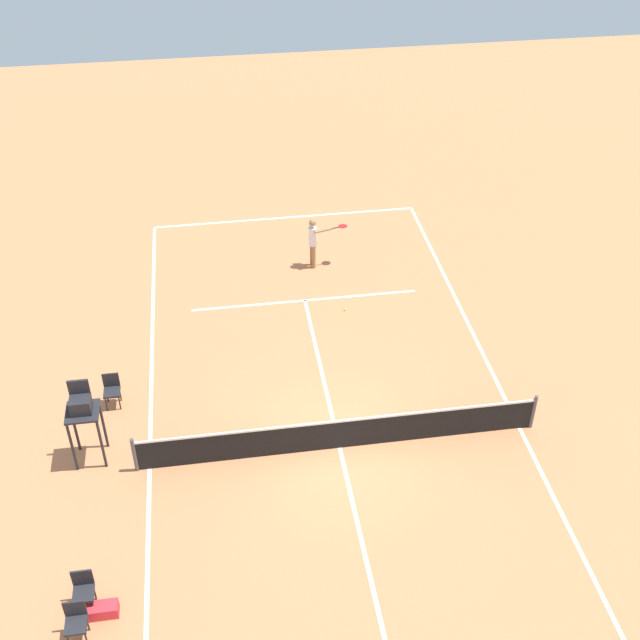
# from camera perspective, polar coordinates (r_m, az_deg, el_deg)

# --- Properties ---
(ground_plane) EXTENTS (60.00, 60.00, 0.00)m
(ground_plane) POSITION_cam_1_polar(r_m,az_deg,el_deg) (21.11, 1.38, -8.91)
(ground_plane) COLOR #D37A4C
(court_lines) EXTENTS (9.71, 23.96, 0.01)m
(court_lines) POSITION_cam_1_polar(r_m,az_deg,el_deg) (21.11, 1.38, -8.90)
(court_lines) COLOR white
(court_lines) RESTS_ON ground
(tennis_net) EXTENTS (10.31, 0.10, 1.07)m
(tennis_net) POSITION_cam_1_polar(r_m,az_deg,el_deg) (20.76, 1.40, -7.96)
(tennis_net) COLOR #4C4C51
(tennis_net) RESTS_ON ground
(player_serving) EXTENTS (1.35, 0.47, 1.81)m
(player_serving) POSITION_cam_1_polar(r_m,az_deg,el_deg) (27.14, -0.41, 5.73)
(player_serving) COLOR #9E704C
(player_serving) RESTS_ON ground
(tennis_ball) EXTENTS (0.07, 0.07, 0.07)m
(tennis_ball) POSITION_cam_1_polar(r_m,az_deg,el_deg) (25.60, 1.75, 0.74)
(tennis_ball) COLOR #CCE033
(tennis_ball) RESTS_ON ground
(umpire_chair) EXTENTS (0.80, 0.80, 2.41)m
(umpire_chair) POSITION_cam_1_polar(r_m,az_deg,el_deg) (20.56, -16.30, -6.09)
(umpire_chair) COLOR #232328
(umpire_chair) RESTS_ON ground
(courtside_chair_near) EXTENTS (0.44, 0.46, 0.95)m
(courtside_chair_near) POSITION_cam_1_polar(r_m,az_deg,el_deg) (18.05, -16.72, -19.48)
(courtside_chair_near) COLOR #262626
(courtside_chair_near) RESTS_ON ground
(courtside_chair_mid) EXTENTS (0.44, 0.46, 0.95)m
(courtside_chair_mid) POSITION_cam_1_polar(r_m,az_deg,el_deg) (22.64, -14.37, -4.68)
(courtside_chair_mid) COLOR #262626
(courtside_chair_mid) RESTS_ON ground
(courtside_chair_far) EXTENTS (0.44, 0.46, 0.95)m
(courtside_chair_far) POSITION_cam_1_polar(r_m,az_deg,el_deg) (18.45, -16.24, -17.63)
(courtside_chair_far) COLOR #262626
(courtside_chair_far) RESTS_ON ground
(equipment_bag) EXTENTS (0.76, 0.32, 0.30)m
(equipment_bag) POSITION_cam_1_polar(r_m,az_deg,el_deg) (18.53, -15.14, -19.03)
(equipment_bag) COLOR red
(equipment_bag) RESTS_ON ground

